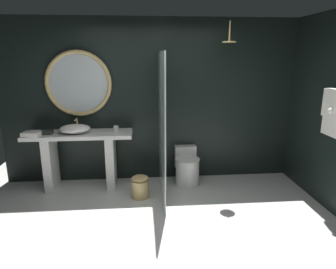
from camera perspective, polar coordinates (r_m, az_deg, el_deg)
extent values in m
plane|color=silver|center=(3.58, -1.47, -19.63)|extent=(5.76, 5.76, 0.00)
cube|color=black|center=(4.91, -2.93, 6.26)|extent=(4.80, 0.10, 2.60)
cube|color=black|center=(4.54, 28.89, 3.76)|extent=(0.10, 2.47, 2.60)
cube|color=silver|center=(4.77, -16.53, 0.00)|extent=(1.61, 0.51, 0.06)
cube|color=silver|center=(5.01, -21.37, -5.02)|extent=(0.13, 0.43, 0.83)
cube|color=silver|center=(4.83, -10.74, -4.97)|extent=(0.13, 0.43, 0.83)
ellipsoid|color=white|center=(4.74, -17.25, 1.03)|extent=(0.46, 0.38, 0.13)
cylinder|color=tan|center=(4.90, -16.87, 1.87)|extent=(0.02, 0.02, 0.20)
cylinder|color=tan|center=(4.82, -17.10, 2.71)|extent=(0.02, 0.14, 0.02)
cylinder|color=silver|center=(4.71, -9.84, 1.11)|extent=(0.08, 0.08, 0.09)
cube|color=#282D28|center=(4.83, -22.09, 0.41)|extent=(0.18, 0.12, 0.06)
torus|color=tan|center=(4.88, -16.64, 9.26)|extent=(1.01, 0.06, 1.01)
cylinder|color=#B2BCC1|center=(4.89, -16.61, 9.28)|extent=(0.91, 0.01, 0.91)
cube|color=silver|center=(4.27, -1.18, 1.45)|extent=(0.02, 1.31, 2.08)
cylinder|color=tan|center=(4.59, 11.63, 18.69)|extent=(0.02, 0.02, 0.28)
cylinder|color=tan|center=(4.58, 11.53, 16.83)|extent=(0.20, 0.20, 0.02)
cube|color=silver|center=(4.24, 29.30, 3.58)|extent=(0.12, 0.35, 0.58)
cylinder|color=silver|center=(4.39, 28.05, 5.44)|extent=(0.12, 0.12, 0.34)
sphere|color=silver|center=(4.20, 28.50, 3.98)|extent=(0.07, 0.07, 0.07)
cylinder|color=white|center=(4.87, 3.70, -7.11)|extent=(0.38, 0.38, 0.43)
ellipsoid|color=white|center=(4.79, 3.74, -4.63)|extent=(0.39, 0.43, 0.02)
cube|color=white|center=(5.06, 3.27, -4.08)|extent=(0.35, 0.17, 0.36)
cylinder|color=tan|center=(4.49, -5.31, -10.21)|extent=(0.25, 0.25, 0.27)
ellipsoid|color=tan|center=(4.42, -5.36, -8.28)|extent=(0.25, 0.25, 0.07)
cube|color=silver|center=(4.79, -24.52, 0.07)|extent=(0.26, 0.21, 0.07)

